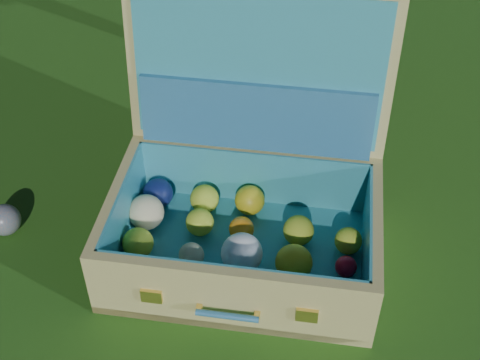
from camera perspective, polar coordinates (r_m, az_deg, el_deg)
name	(u,v)px	position (r m, az deg, el deg)	size (l,w,h in m)	color
ground	(266,230)	(1.58, 2.19, -4.32)	(60.00, 60.00, 0.00)	#215114
stray_ball	(5,220)	(1.65, -19.45, -3.23)	(0.07, 0.07, 0.07)	teal
suitcase	(244,187)	(1.46, 0.38, -0.58)	(0.67, 0.59, 0.56)	tan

